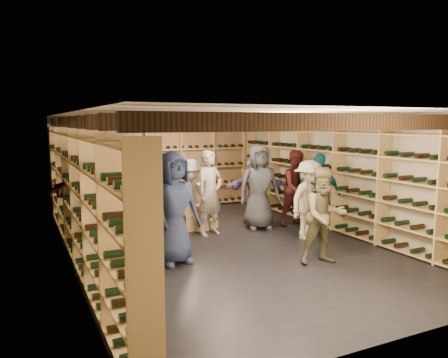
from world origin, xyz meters
TOP-DOWN VIEW (x-y plane):
  - ground at (0.00, 0.00)m, footprint 8.00×8.00m
  - walls at (0.00, 0.00)m, footprint 5.52×8.02m
  - ceiling at (0.00, 0.00)m, footprint 5.50×8.00m
  - ceiling_joists at (0.00, 0.00)m, footprint 5.40×7.12m
  - wine_rack_left at (-2.57, 0.00)m, footprint 0.32×7.50m
  - wine_rack_right at (2.57, 0.00)m, footprint 0.32×7.50m
  - wine_rack_back at (0.00, 3.83)m, footprint 4.70×0.30m
  - crate_stack_left at (0.17, 2.17)m, footprint 0.51×0.34m
  - crate_stack_right at (-0.07, 1.30)m, footprint 0.58×0.47m
  - crate_loose at (0.10, 1.30)m, footprint 0.57×0.45m
  - person_0 at (-1.81, -0.55)m, footprint 1.02×0.76m
  - person_2 at (0.92, -1.65)m, footprint 0.85×0.71m
  - person_3 at (1.58, -0.36)m, footprint 1.13×0.87m
  - person_4 at (2.03, -0.04)m, footprint 1.04×0.67m
  - person_5 at (-2.18, 1.17)m, footprint 1.82×0.73m
  - person_6 at (-1.24, -0.61)m, footprint 0.98×0.73m
  - person_7 at (0.01, 0.80)m, footprint 0.72×0.58m
  - person_8 at (2.06, 0.71)m, footprint 0.81×0.63m
  - person_9 at (-0.21, 1.30)m, footprint 1.10×0.85m
  - person_11 at (1.38, 1.30)m, footprint 1.55×0.80m
  - person_12 at (1.16, 0.80)m, footprint 0.99×0.75m

SIDE VIEW (x-z plane):
  - ground at x=0.00m, z-range 0.00..0.00m
  - crate_loose at x=0.10m, z-range 0.00..0.17m
  - crate_stack_right at x=-0.07m, z-range 0.00..0.51m
  - crate_stack_left at x=0.17m, z-range 0.00..0.85m
  - person_9 at x=-0.21m, z-range 0.00..1.49m
  - person_3 at x=1.58m, z-range 0.00..1.55m
  - person_2 at x=0.92m, z-range 0.00..1.56m
  - person_11 at x=1.38m, z-range 0.00..1.59m
  - person_4 at x=2.03m, z-range 0.00..1.65m
  - person_8 at x=2.06m, z-range 0.00..1.66m
  - person_7 at x=0.01m, z-range 0.00..1.71m
  - person_12 at x=1.16m, z-range 0.00..1.80m
  - person_6 at x=-1.24m, z-range 0.00..1.82m
  - person_0 at x=-1.81m, z-range 0.00..1.89m
  - person_5 at x=-2.18m, z-range 0.00..1.91m
  - wine_rack_back at x=0.00m, z-range 0.00..2.15m
  - wine_rack_left at x=-2.57m, z-range 0.00..2.15m
  - wine_rack_right at x=2.57m, z-range 0.00..2.15m
  - walls at x=0.00m, z-range 0.00..2.40m
  - ceiling_joists at x=0.00m, z-range 2.17..2.35m
  - ceiling at x=0.00m, z-range 2.40..2.40m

